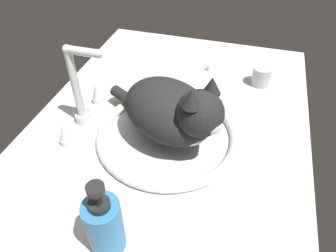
% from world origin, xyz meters
% --- Properties ---
extents(countertop, '(1.10, 0.73, 0.03)m').
position_xyz_m(countertop, '(0.00, 0.00, 0.01)').
color(countertop, silver).
rests_on(countertop, ground).
extents(sink_basin, '(0.36, 0.36, 0.02)m').
position_xyz_m(sink_basin, '(-0.01, -0.01, 0.04)').
color(sink_basin, white).
rests_on(sink_basin, countertop).
extents(faucet, '(0.21, 0.11, 0.23)m').
position_xyz_m(faucet, '(-0.01, 0.22, 0.12)').
color(faucet, silver).
rests_on(faucet, countertop).
extents(cat, '(0.27, 0.34, 0.19)m').
position_xyz_m(cat, '(-0.02, -0.03, 0.13)').
color(cat, black).
rests_on(cat, sink_basin).
extents(soap_pump_bottle, '(0.07, 0.07, 0.17)m').
position_xyz_m(soap_pump_bottle, '(-0.32, 0.02, 0.09)').
color(soap_pump_bottle, teal).
rests_on(soap_pump_bottle, countertop).
extents(metal_jar, '(0.06, 0.06, 0.06)m').
position_xyz_m(metal_jar, '(0.30, -0.22, 0.06)').
color(metal_jar, '#B2B5BA').
rests_on(metal_jar, countertop).
extents(toothbrush, '(0.17, 0.05, 0.02)m').
position_xyz_m(toothbrush, '(0.41, -0.07, 0.04)').
color(toothbrush, silver).
rests_on(toothbrush, countertop).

